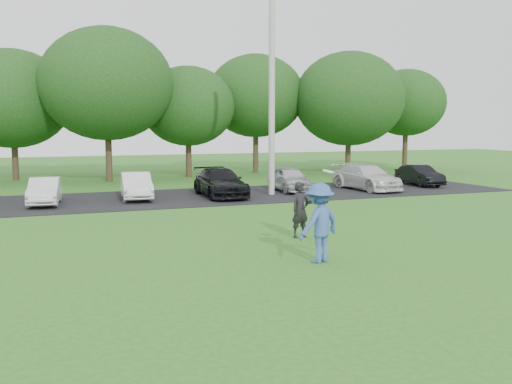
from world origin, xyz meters
TOP-DOWN VIEW (x-y plane):
  - ground at (0.00, 0.00)m, footprint 100.00×100.00m
  - parking_lot at (0.00, 13.00)m, footprint 32.00×6.50m
  - utility_pole at (4.23, 12.53)m, footprint 0.28×0.28m
  - frisbee_player at (0.29, 0.14)m, footprint 1.38×1.09m
  - camera_bystander at (1.15, 2.98)m, footprint 0.66×0.51m
  - parked_cars at (-0.52, 12.91)m, footprint 28.00×4.68m
  - tree_row at (1.51, 22.76)m, footprint 42.39×9.85m

SIDE VIEW (x-z plane):
  - ground at x=0.00m, z-range 0.00..0.00m
  - parking_lot at x=0.00m, z-range 0.00..0.03m
  - parked_cars at x=-0.52m, z-range 0.00..1.24m
  - camera_bystander at x=1.15m, z-range 0.00..1.60m
  - frisbee_player at x=0.29m, z-range -0.16..2.03m
  - utility_pole at x=4.23m, z-range 0.00..9.78m
  - tree_row at x=1.51m, z-range 0.59..9.23m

